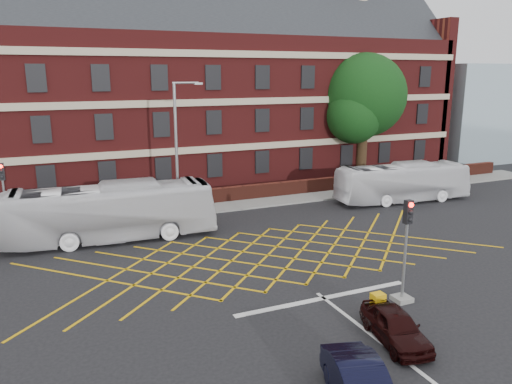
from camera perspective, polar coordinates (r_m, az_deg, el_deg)
name	(u,v)px	position (r m, az deg, el deg)	size (l,w,h in m)	color
ground	(285,269)	(24.16, 3.39, -8.76)	(120.00, 120.00, 0.00)	black
victorian_building	(170,89)	(43.19, -9.82, 11.55)	(51.00, 12.17, 20.40)	#591717
boundary_wall	(202,197)	(35.49, -6.18, -0.61)	(56.00, 0.50, 1.10)	#4D1D14
far_pavement	(207,207)	(34.69, -5.66, -1.76)	(60.00, 3.00, 0.12)	slate
glass_block	(475,112)	(60.39, 23.78, 8.41)	(14.00, 10.00, 10.00)	#99B2BF
box_junction_hatching	(268,255)	(25.82, 1.35, -7.22)	(11.50, 0.12, 0.02)	#CC990C
stop_line	(324,298)	(21.37, 7.75, -11.92)	(8.00, 0.30, 0.02)	silver
bus_left	(110,212)	(28.82, -16.31, -2.22)	(2.70, 11.52, 3.21)	silver
bus_right	(403,182)	(37.62, 16.41, 1.05)	(2.35, 10.06, 2.80)	silver
car_maroon	(395,326)	(18.51, 15.64, -14.55)	(1.38, 3.43, 1.17)	black
deciduous_tree	(364,101)	(44.04, 12.21, 10.08)	(7.44, 7.10, 10.82)	black
traffic_light_near	(405,261)	(21.12, 16.63, -7.52)	(0.70, 0.70, 4.27)	slate
traffic_light_far	(6,207)	(31.41, -26.69, -1.56)	(0.70, 0.70, 4.27)	slate
street_lamp	(178,176)	(31.13, -8.86, 1.83)	(2.25, 1.00, 8.61)	slate
direction_signs	(2,210)	(32.45, -27.05, -1.86)	(1.10, 0.16, 2.20)	gray
utility_cabinet	(377,306)	(19.98, 13.71, -12.51)	(0.49, 0.40, 1.00)	gold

